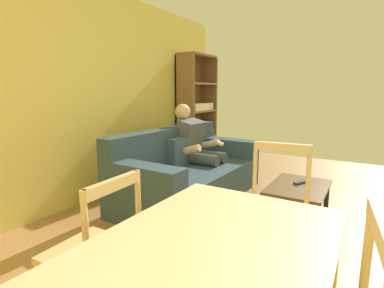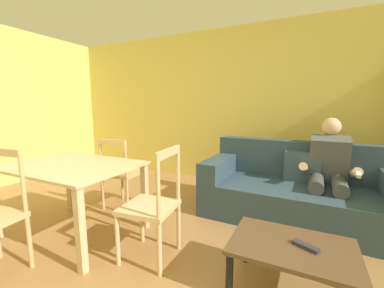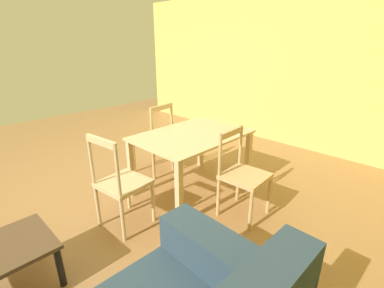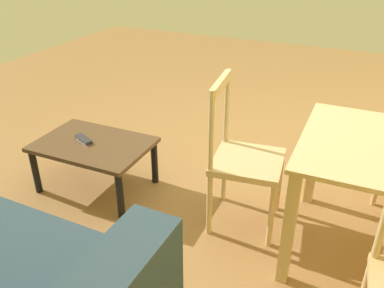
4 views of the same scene
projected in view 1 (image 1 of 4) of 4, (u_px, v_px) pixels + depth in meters
name	position (u px, v px, depth m)	size (l,w,h in m)	color
wall_back	(49.00, 96.00, 3.13)	(6.62, 0.12, 2.56)	#DBC660
couch	(187.00, 174.00, 3.69)	(2.10, 1.01, 0.87)	#2D4251
person_lounging	(197.00, 147.00, 3.94)	(0.60, 0.91, 1.17)	#4C5156
coffee_table	(298.00, 191.00, 3.05)	(0.80, 0.55, 0.37)	brown
tv_remote	(300.00, 182.00, 3.11)	(0.05, 0.17, 0.02)	#2D2D38
bookshelf	(197.00, 123.00, 5.35)	(0.86, 0.36, 1.96)	brown
dining_table	(212.00, 266.00, 1.22)	(1.29, 0.91, 0.73)	#D1B27F
dining_chair_near_wall	(95.00, 254.00, 1.63)	(0.44, 0.44, 0.90)	tan
dining_chair_facing_couch	(275.00, 217.00, 2.07)	(0.47, 0.47, 0.97)	#D1B27F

